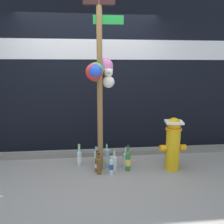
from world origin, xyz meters
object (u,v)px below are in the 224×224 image
memorial_post (100,64)px  bottle_8 (99,165)px  bottle_5 (114,160)px  bottle_10 (111,166)px  bottle_0 (114,163)px  bottle_6 (79,157)px  bottle_3 (96,156)px  bottle_4 (107,158)px  bottle_9 (126,159)px  bottle_2 (98,158)px  bottle_7 (97,164)px  bottle_1 (128,160)px  fire_hydrant (173,143)px

memorial_post → bottle_8: bearing=-100.1°
bottle_5 → bottle_10: (-0.07, -0.28, 0.02)m
bottle_0 → bottle_6: bearing=153.9°
memorial_post → bottle_6: 1.53m
bottle_3 → bottle_4: bottle_4 is taller
bottle_6 → bottle_8: bearing=-50.1°
bottle_6 → bottle_9: bottle_6 is taller
bottle_8 → memorial_post: bearing=79.9°
memorial_post → bottle_5: 1.51m
bottle_2 → bottle_0: bearing=-43.0°
bottle_10 → bottle_2: bearing=118.2°
bottle_3 → bottle_10: (0.21, -0.48, 0.02)m
bottle_5 → bottle_7: 0.32m
bottle_5 → bottle_9: bearing=-7.2°
bottle_8 → bottle_1: bearing=10.7°
bottle_4 → bottle_8: bearing=-117.5°
bottle_6 → bottle_8: 0.47m
bottle_8 → bottle_7: bearing=106.5°
fire_hydrant → bottle_2: bearing=166.9°
fire_hydrant → bottle_5: bearing=167.8°
bottle_0 → bottle_3: (-0.26, 0.36, -0.01)m
bottle_7 → bottle_8: bearing=-73.5°
bottle_2 → bottle_10: size_ratio=1.05×
bottle_4 → bottle_10: bearing=-81.1°
bottle_1 → memorial_post: bearing=170.1°
bottle_9 → bottle_10: 0.36m
bottle_7 → memorial_post: bearing=48.7°
bottle_1 → bottle_7: 0.47m
bottle_2 → bottle_5: size_ratio=1.19×
fire_hydrant → bottle_7: size_ratio=2.50×
bottle_0 → bottle_8: size_ratio=1.05×
bottle_6 → bottle_9: bearing=-10.3°
bottle_0 → bottle_3: 0.45m
bottle_0 → bottle_5: 0.15m
bottle_5 → bottle_10: bearing=-104.0°
memorial_post → bottle_4: 1.46m
bottle_7 → bottle_9: (0.46, 0.13, 0.00)m
fire_hydrant → bottle_8: (-1.14, -0.06, -0.30)m
bottle_4 → bottle_6: (-0.44, 0.10, -0.02)m
fire_hydrant → memorial_post: bearing=175.0°
bottle_0 → bottle_4: 0.19m
bottle_5 → fire_hydrant: bearing=-12.2°
bottle_5 → bottle_8: 0.35m
bottle_0 → bottle_4: bearing=122.3°
bottle_1 → bottle_8: bottle_1 is taller
bottle_0 → bottle_6: bottle_6 is taller
bottle_10 → bottle_4: bearing=98.9°
bottle_1 → bottle_3: bottle_1 is taller
bottle_5 → bottle_2: bearing=163.8°
bottle_1 → bottle_10: (-0.27, -0.11, -0.03)m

